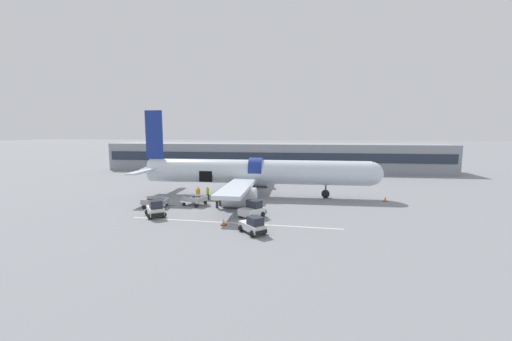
% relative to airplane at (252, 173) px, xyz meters
% --- Properties ---
extents(ground_plane, '(500.00, 500.00, 0.00)m').
position_rel_airplane_xyz_m(ground_plane, '(0.75, -5.00, -3.03)').
color(ground_plane, gray).
extents(apron_marking_line, '(20.20, 1.32, 0.01)m').
position_rel_airplane_xyz_m(apron_marking_line, '(-0.08, -12.42, -3.03)').
color(apron_marking_line, silver).
rests_on(apron_marking_line, ground_plane).
extents(terminal_strip, '(72.02, 9.30, 5.77)m').
position_rel_airplane_xyz_m(terminal_strip, '(0.75, 28.01, -0.14)').
color(terminal_strip, gray).
rests_on(terminal_strip, ground_plane).
extents(airplane, '(32.23, 25.36, 11.26)m').
position_rel_airplane_xyz_m(airplane, '(0.00, 0.00, 0.00)').
color(airplane, silver).
rests_on(airplane, ground_plane).
extents(baggage_tug_lead, '(2.61, 2.91, 1.72)m').
position_rel_airplane_xyz_m(baggage_tug_lead, '(-8.16, -11.27, -2.31)').
color(baggage_tug_lead, silver).
rests_on(baggage_tug_lead, ground_plane).
extents(baggage_tug_mid, '(2.65, 2.80, 1.49)m').
position_rel_airplane_xyz_m(baggage_tug_mid, '(2.27, -15.07, -2.40)').
color(baggage_tug_mid, silver).
rests_on(baggage_tug_mid, ground_plane).
extents(baggage_tug_rear, '(2.72, 2.84, 1.68)m').
position_rel_airplane_xyz_m(baggage_tug_rear, '(1.47, -10.12, -2.32)').
color(baggage_tug_rear, white).
rests_on(baggage_tug_rear, ground_plane).
extents(baggage_cart_loading, '(3.52, 2.63, 1.09)m').
position_rel_airplane_xyz_m(baggage_cart_loading, '(-5.73, -6.08, -2.48)').
color(baggage_cart_loading, '#B7BABF').
rests_on(baggage_cart_loading, ground_plane).
extents(baggage_cart_queued, '(3.66, 2.17, 1.06)m').
position_rel_airplane_xyz_m(baggage_cart_queued, '(-9.92, -7.63, -2.54)').
color(baggage_cart_queued, '#999BA0').
rests_on(baggage_cart_queued, ground_plane).
extents(ground_crew_loader_a, '(0.36, 0.54, 1.58)m').
position_rel_airplane_xyz_m(ground_crew_loader_a, '(-5.18, -3.03, -2.20)').
color(ground_crew_loader_a, black).
rests_on(ground_crew_loader_a, ground_plane).
extents(ground_crew_loader_b, '(0.59, 0.57, 1.83)m').
position_rel_airplane_xyz_m(ground_crew_loader_b, '(-2.85, -5.99, -2.07)').
color(ground_crew_loader_b, '#2D2D33').
rests_on(ground_crew_loader_b, ground_plane).
extents(ground_crew_driver, '(0.55, 0.55, 1.72)m').
position_rel_airplane_xyz_m(ground_crew_driver, '(-6.23, -3.62, -2.13)').
color(ground_crew_driver, '#1E2338').
rests_on(ground_crew_driver, ground_plane).
extents(ground_crew_supervisor, '(0.61, 0.55, 1.80)m').
position_rel_airplane_xyz_m(ground_crew_supervisor, '(-1.95, -3.55, -2.08)').
color(ground_crew_supervisor, black).
rests_on(ground_crew_supervisor, ground_plane).
extents(ground_crew_helper, '(0.56, 0.56, 1.76)m').
position_rel_airplane_xyz_m(ground_crew_helper, '(-2.94, -7.06, -2.10)').
color(ground_crew_helper, '#1E2338').
rests_on(ground_crew_helper, ground_plane).
extents(safety_cone_nose, '(0.50, 0.50, 0.61)m').
position_rel_airplane_xyz_m(safety_cone_nose, '(16.56, -1.11, -2.74)').
color(safety_cone_nose, black).
rests_on(safety_cone_nose, ground_plane).
extents(safety_cone_engine_left, '(0.50, 0.50, 0.62)m').
position_rel_airplane_xyz_m(safety_cone_engine_left, '(-0.72, -13.22, -2.74)').
color(safety_cone_engine_left, black).
rests_on(safety_cone_engine_left, ground_plane).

